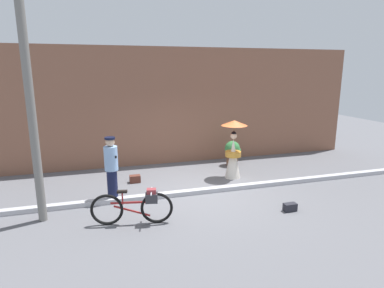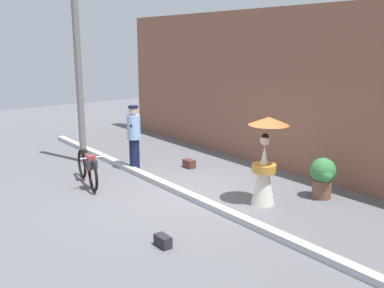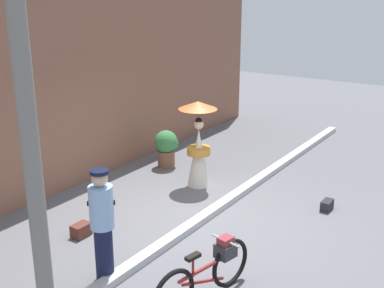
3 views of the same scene
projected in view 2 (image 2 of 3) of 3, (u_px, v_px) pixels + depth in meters
name	position (u px, v px, depth m)	size (l,w,h in m)	color
ground_plane	(184.00, 196.00, 9.33)	(30.00, 30.00, 0.00)	slate
building_wall	(289.00, 91.00, 10.85)	(14.00, 0.40, 4.08)	brown
sidewalk_curb	(184.00, 193.00, 9.32)	(14.00, 0.20, 0.12)	#B2B2B7
bicycle_near_officer	(88.00, 168.00, 9.92)	(1.76, 0.53, 0.80)	black
person_officer	(134.00, 136.00, 11.01)	(0.34, 0.34, 1.68)	#141938
person_with_parasol	(265.00, 161.00, 8.66)	(0.80, 0.80, 1.80)	silver
potted_plant_by_door	(323.00, 176.00, 9.09)	(0.55, 0.53, 0.87)	brown
backpack_on_pavement	(189.00, 164.00, 11.38)	(0.32, 0.21, 0.22)	#592D23
backpack_spare	(163.00, 241.00, 6.99)	(0.31, 0.17, 0.19)	#26262D
utility_pole	(79.00, 74.00, 11.45)	(0.18, 0.18, 4.80)	slate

